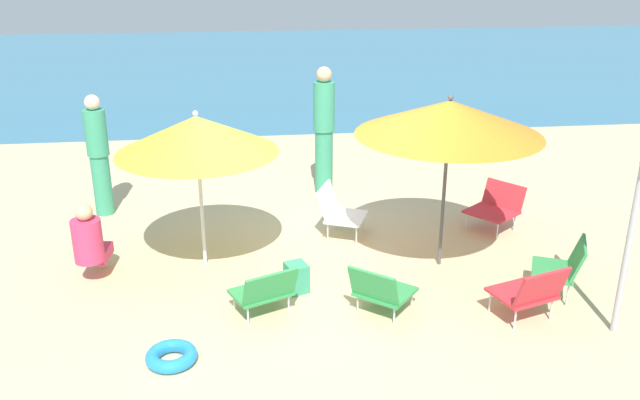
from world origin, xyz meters
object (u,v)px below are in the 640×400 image
Objects in this scene: warning_sign at (636,203)px; beach_chair_d at (496,206)px; beach_chair_f at (265,290)px; person_a at (99,155)px; beach_chair_a at (380,290)px; beach_chair_e at (563,265)px; umbrella_yellow at (197,135)px; beach_chair_b at (338,210)px; person_b at (324,130)px; person_c at (89,241)px; beach_bag at (297,277)px; umbrella_orange at (449,118)px; beach_chair_c at (530,291)px; swim_ring at (171,356)px.

beach_chair_d is at bearing 124.02° from warning_sign.
person_a reaches higher than beach_chair_f.
beach_chair_e is at bearing -45.29° from beach_chair_a.
umbrella_yellow is 2.55× the size of beach_chair_b.
warning_sign reaches higher than beach_chair_e.
person_b is at bearing 147.40° from warning_sign.
person_c reaches higher than beach_chair_f.
beach_chair_d is 2.59× the size of beach_bag.
umbrella_orange is 1.12× the size of umbrella_yellow.
beach_chair_c is 0.86× the size of beach_chair_d.
beach_chair_b is 1.00× the size of beach_chair_f.
warning_sign is at bearing 130.49° from beach_chair_e.
warning_sign reaches higher than beach_chair_c.
beach_chair_e is 0.38× the size of person_b.
beach_chair_e is at bearing -38.98° from umbrella_orange.
beach_chair_d is 4.90m from person_c.
beach_chair_a is 2.69m from beach_chair_d.
beach_chair_b is at bearing 53.79° from swim_ring.
person_a reaches higher than beach_chair_d.
umbrella_orange reaches higher than beach_chair_a.
beach_chair_d is at bearing 26.86° from beach_bag.
umbrella_yellow is at bearing -74.98° from person_c.
beach_chair_a reaches higher than swim_ring.
umbrella_yellow is at bearing 142.53° from beach_bag.
beach_chair_f is 1.56× the size of swim_ring.
beach_chair_f is 2.08m from person_c.
umbrella_orange is at bearing 23.33° from person_a.
person_c reaches higher than beach_chair_e.
beach_bag is (-2.16, 0.86, -0.17)m from beach_chair_c.
beach_chair_d is at bearing 37.54° from person_a.
beach_chair_a is 1.94m from beach_chair_e.
umbrella_orange is 4.61m from person_a.
beach_chair_b is 3.11m from swim_ring.
beach_chair_a is at bearing 59.97° from beach_chair_c.
warning_sign reaches higher than beach_chair_a.
beach_chair_d reaches higher than beach_bag.
umbrella_yellow reaches higher than beach_chair_c.
beach_chair_c is (3.14, -1.61, -1.20)m from umbrella_yellow.
warning_sign is 6.53× the size of beach_bag.
warning_sign is 4.49× the size of swim_ring.
umbrella_orange is 6.42× the size of beach_bag.
beach_chair_e is (0.04, -1.76, 0.03)m from beach_chair_d.
beach_chair_c is 4.13m from person_b.
person_c is at bearing -28.42° from beach_chair_d.
person_a is 3.87m from swim_ring.
beach_chair_b is 3.49m from warning_sign.
person_b is at bearing -44.71° from person_c.
beach_chair_b is 2.05m from beach_chair_f.
umbrella_orange is at bearing 3.08° from beach_chair_c.
person_c is (-2.80, -0.81, 0.10)m from beach_chair_b.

